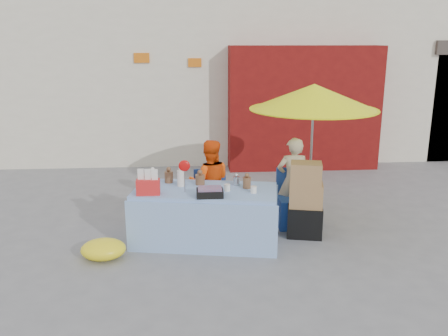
{
  "coord_description": "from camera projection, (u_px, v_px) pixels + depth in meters",
  "views": [
    {
      "loc": [
        -0.23,
        -5.69,
        2.71
      ],
      "look_at": [
        0.23,
        0.6,
        1.0
      ],
      "focal_mm": 38.0,
      "sensor_mm": 36.0,
      "label": 1
    }
  ],
  "objects": [
    {
      "name": "ground",
      "position": [
        210.0,
        254.0,
        6.21
      ],
      "size": [
        80.0,
        80.0,
        0.0
      ],
      "primitive_type": "plane",
      "color": "slate",
      "rests_on": "ground"
    },
    {
      "name": "market_table",
      "position": [
        205.0,
        215.0,
        6.51
      ],
      "size": [
        2.1,
        1.25,
        1.19
      ],
      "rotation": [
        0.0,
        0.0,
        -0.17
      ],
      "color": "#94B4EE",
      "rests_on": "ground"
    },
    {
      "name": "vendor_orange",
      "position": [
        210.0,
        183.0,
        7.04
      ],
      "size": [
        0.64,
        0.5,
        1.31
      ],
      "primitive_type": "imported",
      "rotation": [
        0.0,
        0.0,
        3.13
      ],
      "color": "#FF510D",
      "rests_on": "ground"
    },
    {
      "name": "chair_right",
      "position": [
        294.0,
        209.0,
        7.1
      ],
      "size": [
        0.48,
        0.47,
        0.85
      ],
      "rotation": [
        0.0,
        0.0,
        -0.01
      ],
      "color": "navy",
      "rests_on": "ground"
    },
    {
      "name": "box_stack",
      "position": [
        305.0,
        202.0,
        6.67
      ],
      "size": [
        0.56,
        0.49,
        1.08
      ],
      "rotation": [
        0.0,
        0.0,
        -0.22
      ],
      "color": "black",
      "rests_on": "ground"
    },
    {
      "name": "vendor_beige",
      "position": [
        293.0,
        181.0,
        7.12
      ],
      "size": [
        0.49,
        0.32,
        1.32
      ],
      "primitive_type": "imported",
      "rotation": [
        0.0,
        0.0,
        3.13
      ],
      "color": "#C2B289",
      "rests_on": "ground"
    },
    {
      "name": "chair_left",
      "position": [
        210.0,
        211.0,
        7.01
      ],
      "size": [
        0.48,
        0.47,
        0.85
      ],
      "rotation": [
        0.0,
        0.0,
        -0.01
      ],
      "color": "navy",
      "rests_on": "ground"
    },
    {
      "name": "umbrella",
      "position": [
        314.0,
        97.0,
        6.97
      ],
      "size": [
        1.9,
        1.9,
        2.09
      ],
      "color": "gray",
      "rests_on": "ground"
    },
    {
      "name": "tarp_bundle",
      "position": [
        103.0,
        249.0,
        6.04
      ],
      "size": [
        0.66,
        0.58,
        0.26
      ],
      "primitive_type": "ellipsoid",
      "rotation": [
        0.0,
        0.0,
        0.23
      ],
      "color": "yellow",
      "rests_on": "ground"
    },
    {
      "name": "backdrop",
      "position": [
        216.0,
        25.0,
        12.67
      ],
      "size": [
        14.0,
        8.0,
        7.8
      ],
      "color": "silver",
      "rests_on": "ground"
    }
  ]
}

